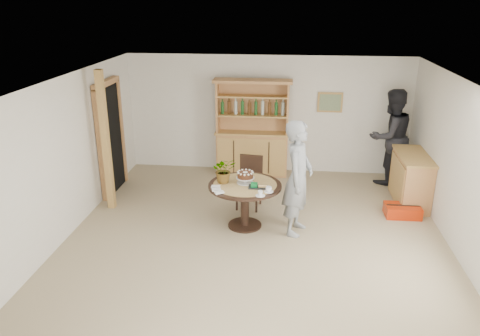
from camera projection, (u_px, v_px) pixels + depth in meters
name	position (u px, v px, depth m)	size (l,w,h in m)	color
ground	(254.00, 248.00, 7.18)	(7.00, 7.00, 0.00)	tan
room_shell	(255.00, 139.00, 6.58)	(6.04, 7.04, 2.52)	white
doorway	(110.00, 136.00, 8.95)	(0.13, 1.10, 2.18)	black
pine_post	(106.00, 142.00, 8.13)	(0.12, 0.12, 2.50)	tan
hutch	(252.00, 143.00, 9.99)	(1.62, 0.54, 2.04)	tan
sideboard	(411.00, 179.00, 8.60)	(0.54, 1.26, 0.94)	tan
dining_table	(245.00, 193.00, 7.66)	(1.20, 1.20, 0.76)	black
dining_chair	(250.00, 178.00, 8.46)	(0.47, 0.47, 0.95)	black
birthday_cake	(245.00, 176.00, 7.61)	(0.30, 0.30, 0.20)	white
flower_vase	(224.00, 170.00, 7.61)	(0.38, 0.33, 0.42)	#3F7233
gift_tray	(258.00, 186.00, 7.46)	(0.30, 0.20, 0.08)	black
coffee_cup_a	(269.00, 190.00, 7.29)	(0.15, 0.15, 0.09)	white
coffee_cup_b	(260.00, 194.00, 7.15)	(0.15, 0.15, 0.08)	white
napkins	(217.00, 190.00, 7.35)	(0.24, 0.33, 0.03)	white
teen_boy	(298.00, 178.00, 7.37)	(0.68, 0.45, 1.87)	gray
adult_person	(390.00, 137.00, 9.38)	(0.95, 0.74, 1.95)	black
red_suitcase	(402.00, 211.00, 8.19)	(0.61, 0.41, 0.21)	red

